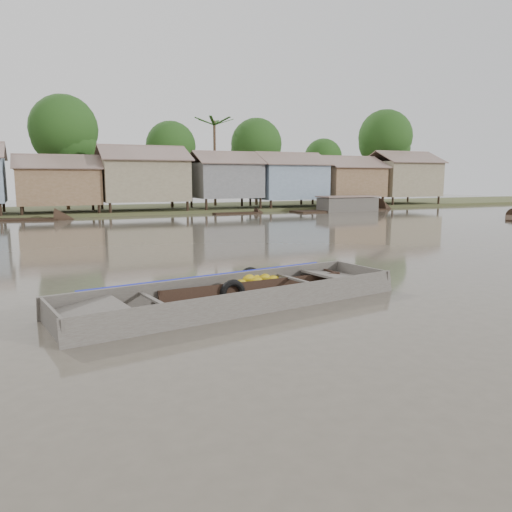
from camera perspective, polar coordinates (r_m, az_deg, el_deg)
name	(u,v)px	position (r m, az deg, el deg)	size (l,w,h in m)	color
ground	(283,291)	(12.65, 3.13, -4.04)	(120.00, 120.00, 0.00)	#514A3E
riverbank	(143,175)	(43.69, -12.75, 9.04)	(120.00, 12.47, 10.22)	#384723
banana_boat	(246,286)	(12.72, -1.19, -3.39)	(5.04, 1.47, 0.71)	black
viewer_boat	(235,301)	(11.38, -2.39, -5.15)	(8.26, 3.36, 0.65)	#45403B
distant_boats	(292,211)	(40.14, 4.15, 5.18)	(47.66, 16.24, 1.38)	black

